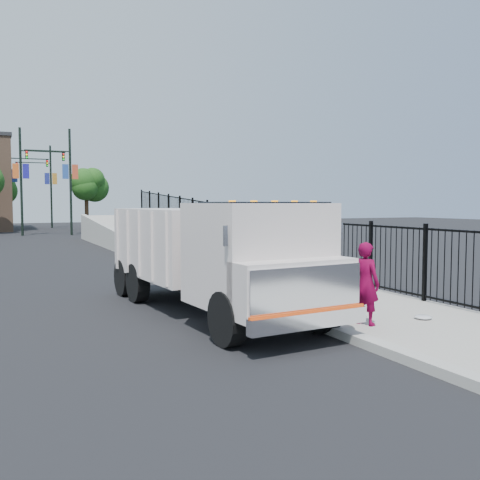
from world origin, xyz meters
name	(u,v)px	position (x,y,z in m)	size (l,w,h in m)	color
ground	(296,320)	(0.00, 0.00, 0.00)	(120.00, 120.00, 0.00)	black
sidewalk	(436,328)	(1.93, -2.00, 0.06)	(3.55, 12.00, 0.12)	#9E998E
curb	(355,338)	(0.00, -2.00, 0.08)	(0.30, 12.00, 0.16)	#ADAAA3
ramp	(166,252)	(2.12, 16.00, 0.00)	(3.95, 24.00, 1.70)	#9E998E
iron_fence	(224,238)	(3.55, 12.00, 0.90)	(0.10, 28.00, 1.80)	black
truck	(214,251)	(-1.34, 1.27, 1.41)	(2.88, 7.45, 2.50)	black
worker	(366,283)	(0.70, -1.39, 0.92)	(0.58, 0.38, 1.59)	maroon
debris	(423,317)	(2.06, -1.51, 0.16)	(0.34, 0.34, 0.09)	silver
light_pole_0	(25,177)	(-3.28, 33.35, 4.36)	(3.78, 0.22, 8.00)	black
light_pole_1	(66,177)	(-0.47, 32.62, 4.36)	(3.78, 0.22, 8.00)	black
light_pole_2	(14,181)	(-3.75, 40.95, 4.36)	(3.77, 0.22, 8.00)	black
light_pole_3	(48,183)	(-0.57, 45.64, 4.36)	(3.78, 0.22, 8.00)	black
tree_1	(86,186)	(2.19, 40.06, 3.93)	(2.39, 2.39, 5.20)	#382314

